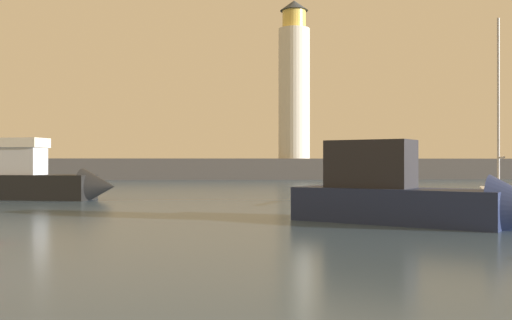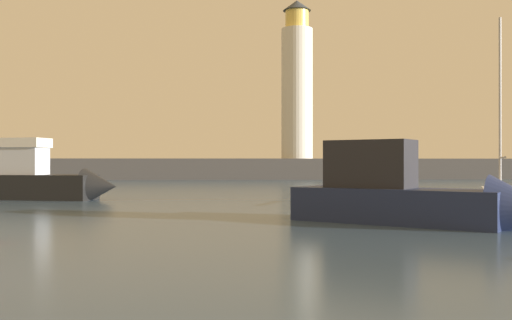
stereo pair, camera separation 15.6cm
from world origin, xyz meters
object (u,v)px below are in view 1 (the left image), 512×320
sailboat_moored (499,196)px  lighthouse (294,84)px  motorboat_1 (419,197)px  motorboat_0 (43,179)px

sailboat_moored → lighthouse: bearing=94.7°
lighthouse → motorboat_1: lighthouse is taller
sailboat_moored → motorboat_0: bearing=163.9°
motorboat_0 → motorboat_1: 20.90m
motorboat_1 → lighthouse: bearing=86.3°
motorboat_1 → sailboat_moored: sailboat_moored is taller
motorboat_0 → sailboat_moored: size_ratio=0.93×
motorboat_0 → sailboat_moored: 23.25m
lighthouse → sailboat_moored: (3.38, -41.10, -10.67)m
motorboat_1 → sailboat_moored: size_ratio=0.89×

